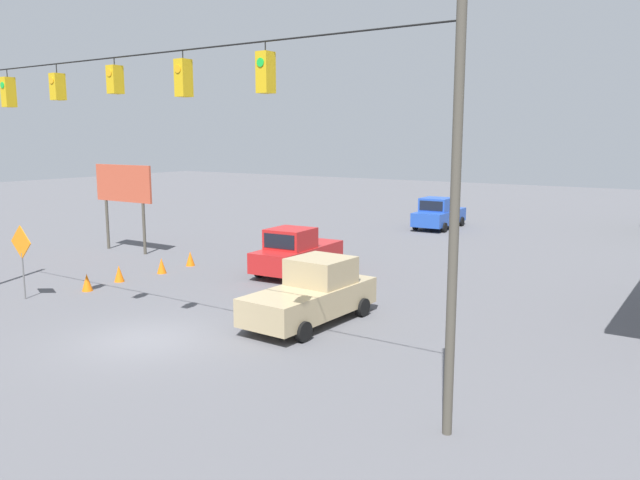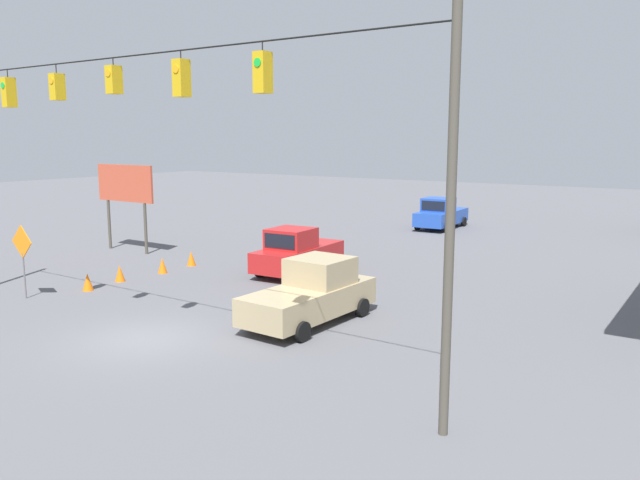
% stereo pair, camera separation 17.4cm
% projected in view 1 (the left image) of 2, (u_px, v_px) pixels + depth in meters
% --- Properties ---
extents(ground_plane, '(140.00, 140.00, 0.00)m').
position_uv_depth(ground_plane, '(146.00, 340.00, 19.08)').
color(ground_plane, '#56565B').
extents(overhead_signal_span, '(20.28, 0.38, 8.99)m').
position_uv_depth(overhead_signal_span, '(119.00, 147.00, 17.57)').
color(overhead_signal_span, '#4C473D').
rests_on(overhead_signal_span, ground_plane).
extents(pickup_truck_blue_withflow_deep, '(2.38, 5.30, 2.12)m').
position_uv_depth(pickup_truck_blue_withflow_deep, '(439.00, 214.00, 42.27)').
color(pickup_truck_blue_withflow_deep, '#234CB2').
rests_on(pickup_truck_blue_withflow_deep, ground_plane).
extents(pickup_truck_red_withflow_mid, '(2.43, 5.20, 2.12)m').
position_uv_depth(pickup_truck_red_withflow_mid, '(296.00, 252.00, 28.25)').
color(pickup_truck_red_withflow_mid, red).
rests_on(pickup_truck_red_withflow_mid, ground_plane).
extents(pickup_truck_tan_crossing_near, '(2.39, 5.26, 2.12)m').
position_uv_depth(pickup_truck_tan_crossing_near, '(313.00, 293.00, 20.78)').
color(pickup_truck_tan_crossing_near, tan).
rests_on(pickup_truck_tan_crossing_near, ground_plane).
extents(traffic_cone_nearest, '(0.43, 0.43, 0.70)m').
position_uv_depth(traffic_cone_nearest, '(87.00, 282.00, 25.08)').
color(traffic_cone_nearest, orange).
rests_on(traffic_cone_nearest, ground_plane).
extents(traffic_cone_second, '(0.43, 0.43, 0.70)m').
position_uv_depth(traffic_cone_second, '(119.00, 274.00, 26.68)').
color(traffic_cone_second, orange).
rests_on(traffic_cone_second, ground_plane).
extents(traffic_cone_third, '(0.43, 0.43, 0.70)m').
position_uv_depth(traffic_cone_third, '(162.00, 266.00, 28.33)').
color(traffic_cone_third, orange).
rests_on(traffic_cone_third, ground_plane).
extents(traffic_cone_fourth, '(0.43, 0.43, 0.70)m').
position_uv_depth(traffic_cone_fourth, '(190.00, 259.00, 30.01)').
color(traffic_cone_fourth, orange).
rests_on(traffic_cone_fourth, ground_plane).
extents(roadside_billboard, '(4.28, 0.16, 4.68)m').
position_uv_depth(roadside_billboard, '(123.00, 189.00, 33.32)').
color(roadside_billboard, '#4C473D').
rests_on(roadside_billboard, ground_plane).
extents(work_zone_sign, '(1.27, 0.06, 2.84)m').
position_uv_depth(work_zone_sign, '(21.00, 248.00, 23.58)').
color(work_zone_sign, slate).
rests_on(work_zone_sign, ground_plane).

